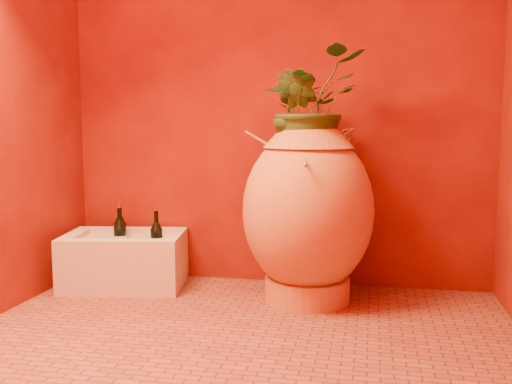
% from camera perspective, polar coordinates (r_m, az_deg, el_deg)
% --- Properties ---
extents(floor, '(2.50, 2.50, 0.00)m').
position_cam_1_polar(floor, '(2.59, -1.88, -14.70)').
color(floor, brown).
rests_on(floor, ground).
extents(wall_back, '(2.50, 0.02, 2.50)m').
position_cam_1_polar(wall_back, '(3.40, 2.04, 11.85)').
color(wall_back, '#620D05').
rests_on(wall_back, ground).
extents(amphora, '(0.85, 0.85, 1.00)m').
position_cam_1_polar(amphora, '(3.04, 5.21, -1.80)').
color(amphora, '#C07636').
rests_on(amphora, floor).
extents(stone_basin, '(0.74, 0.57, 0.31)m').
position_cam_1_polar(stone_basin, '(3.46, -12.99, -6.74)').
color(stone_basin, beige).
rests_on(stone_basin, floor).
extents(wine_bottle_a, '(0.08, 0.08, 0.32)m').
position_cam_1_polar(wine_bottle_a, '(3.54, -13.42, -4.17)').
color(wine_bottle_a, black).
rests_on(wine_bottle_a, stone_basin).
extents(wine_bottle_b, '(0.08, 0.08, 0.31)m').
position_cam_1_polar(wine_bottle_b, '(3.45, -13.43, -4.49)').
color(wine_bottle_b, black).
rests_on(wine_bottle_b, stone_basin).
extents(wine_bottle_c, '(0.07, 0.07, 0.30)m').
position_cam_1_polar(wine_bottle_c, '(3.37, -9.91, -4.74)').
color(wine_bottle_c, black).
rests_on(wine_bottle_c, stone_basin).
extents(wall_tap, '(0.08, 0.16, 0.17)m').
position_cam_1_polar(wall_tap, '(3.26, 8.99, 4.84)').
color(wall_tap, olive).
rests_on(wall_tap, wall_back).
extents(plant_main, '(0.70, 0.70, 0.59)m').
position_cam_1_polar(plant_main, '(3.04, 5.42, 8.58)').
color(plant_main, '#264E1B').
rests_on(plant_main, amphora).
extents(plant_side, '(0.31, 0.30, 0.44)m').
position_cam_1_polar(plant_side, '(2.97, 3.93, 7.85)').
color(plant_side, '#264E1B').
rests_on(plant_side, amphora).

